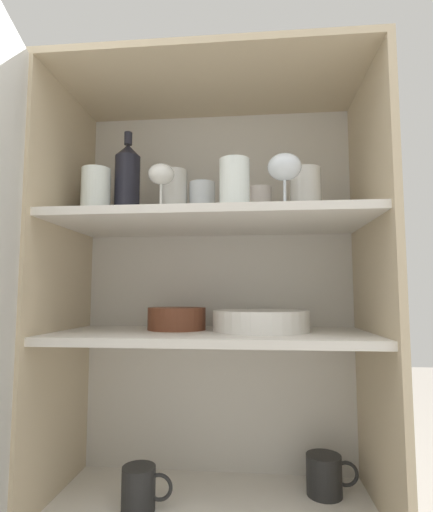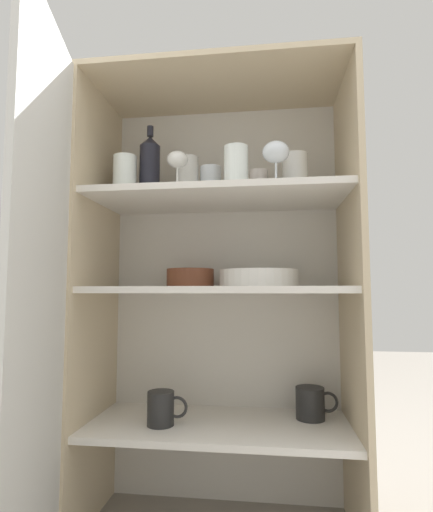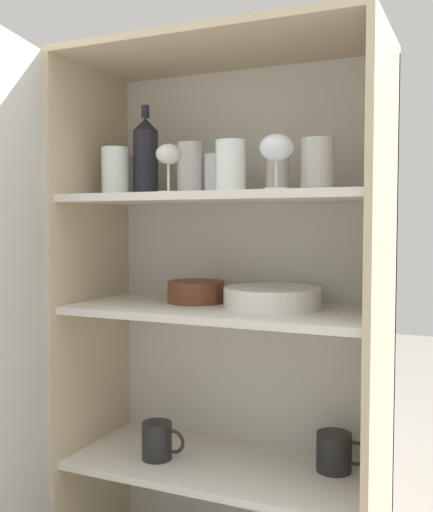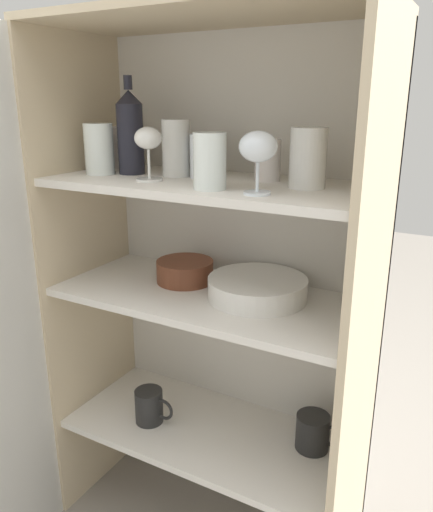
{
  "view_description": "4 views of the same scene",
  "coord_description": "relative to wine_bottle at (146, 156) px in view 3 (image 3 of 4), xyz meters",
  "views": [
    {
      "loc": [
        0.11,
        -0.85,
        0.82
      ],
      "look_at": [
        0.01,
        0.18,
        0.93
      ],
      "focal_mm": 28.0,
      "sensor_mm": 36.0,
      "label": 1
    },
    {
      "loc": [
        0.15,
        -1.08,
        0.71
      ],
      "look_at": [
        -0.01,
        0.18,
        0.83
      ],
      "focal_mm": 28.0,
      "sensor_mm": 36.0,
      "label": 2
    },
    {
      "loc": [
        0.62,
        -1.25,
        0.95
      ],
      "look_at": [
        -0.01,
        0.16,
        0.86
      ],
      "focal_mm": 42.0,
      "sensor_mm": 36.0,
      "label": 3
    },
    {
      "loc": [
        0.61,
        -0.87,
        1.21
      ],
      "look_at": [
        0.04,
        0.16,
        0.84
      ],
      "focal_mm": 35.0,
      "sensor_mm": 36.0,
      "label": 4
    }
  ],
  "objects": [
    {
      "name": "cupboard_back_panel",
      "position": [
        0.23,
        0.18,
        -0.44
      ],
      "size": [
        0.83,
        0.02,
        1.38
      ],
      "primitive_type": "cube",
      "color": "silver",
      "rests_on": "ground_plane"
    },
    {
      "name": "cupboard_side_left",
      "position": [
        -0.17,
        -0.01,
        -0.44
      ],
      "size": [
        0.02,
        0.39,
        1.38
      ],
      "primitive_type": "cube",
      "color": "#CCB793",
      "rests_on": "ground_plane"
    },
    {
      "name": "cupboard_side_right",
      "position": [
        0.64,
        -0.01,
        -0.44
      ],
      "size": [
        0.02,
        0.39,
        1.38
      ],
      "primitive_type": "cube",
      "color": "#CCB793",
      "rests_on": "ground_plane"
    },
    {
      "name": "cupboard_top_panel",
      "position": [
        0.23,
        -0.01,
        0.26
      ],
      "size": [
        0.83,
        0.39,
        0.02
      ],
      "primitive_type": "cube",
      "color": "#CCB793",
      "rests_on": "cupboard_side_left"
    },
    {
      "name": "shelf_board_lower",
      "position": [
        0.23,
        -0.01,
        -0.83
      ],
      "size": [
        0.79,
        0.35,
        0.02
      ],
      "primitive_type": "cube",
      "color": "silver"
    },
    {
      "name": "shelf_board_middle",
      "position": [
        0.23,
        -0.01,
        -0.41
      ],
      "size": [
        0.79,
        0.35,
        0.02
      ],
      "primitive_type": "cube",
      "color": "silver"
    },
    {
      "name": "shelf_board_upper",
      "position": [
        0.23,
        -0.01,
        -0.12
      ],
      "size": [
        0.79,
        0.35,
        0.02
      ],
      "primitive_type": "cube",
      "color": "silver"
    },
    {
      "name": "cupboard_door",
      "position": [
        -0.13,
        -0.4,
        -0.44
      ],
      "size": [
        0.11,
        0.41,
        1.38
      ],
      "color": "silver",
      "rests_on": "ground_plane"
    },
    {
      "name": "tumbler_glass_0",
      "position": [
        0.13,
        0.02,
        -0.04
      ],
      "size": [
        0.07,
        0.07,
        0.14
      ],
      "color": "white",
      "rests_on": "shelf_board_upper"
    },
    {
      "name": "tumbler_glass_1",
      "position": [
        0.3,
        -0.11,
        -0.05
      ],
      "size": [
        0.07,
        0.07,
        0.12
      ],
      "color": "white",
      "rests_on": "shelf_board_upper"
    },
    {
      "name": "tumbler_glass_2",
      "position": [
        0.2,
        0.03,
        -0.05
      ],
      "size": [
        0.07,
        0.07,
        0.11
      ],
      "color": "white",
      "rests_on": "shelf_board_upper"
    },
    {
      "name": "tumbler_glass_3",
      "position": [
        0.36,
        0.06,
        -0.06
      ],
      "size": [
        0.06,
        0.06,
        0.1
      ],
      "color": "silver",
      "rests_on": "shelf_board_upper"
    },
    {
      "name": "tumbler_glass_4",
      "position": [
        0.48,
        0.01,
        -0.04
      ],
      "size": [
        0.08,
        0.08,
        0.13
      ],
      "color": "white",
      "rests_on": "shelf_board_upper"
    },
    {
      "name": "tumbler_glass_5",
      "position": [
        -0.11,
        0.04,
        -0.05
      ],
      "size": [
        0.07,
        0.07,
        0.12
      ],
      "color": "silver",
      "rests_on": "shelf_board_upper"
    },
    {
      "name": "tumbler_glass_6",
      "position": [
        -0.07,
        -0.05,
        -0.04
      ],
      "size": [
        0.08,
        0.08,
        0.13
      ],
      "color": "white",
      "rests_on": "shelf_board_upper"
    },
    {
      "name": "wine_glass_0",
      "position": [
        0.42,
        -0.12,
        -0.02
      ],
      "size": [
        0.08,
        0.08,
        0.13
      ],
      "color": "white",
      "rests_on": "shelf_board_upper"
    },
    {
      "name": "wine_glass_1",
      "position": [
        0.11,
        -0.08,
        -0.02
      ],
      "size": [
        0.07,
        0.07,
        0.13
      ],
      "color": "white",
      "rests_on": "shelf_board_upper"
    },
    {
      "name": "wine_bottle",
      "position": [
        0.0,
        0.0,
        0.0
      ],
      "size": [
        0.07,
        0.07,
        0.25
      ],
      "color": "black",
      "rests_on": "shelf_board_upper"
    },
    {
      "name": "plate_stack_white",
      "position": [
        0.36,
        0.03,
        -0.38
      ],
      "size": [
        0.25,
        0.25,
        0.05
      ],
      "color": "white",
      "rests_on": "shelf_board_middle"
    },
    {
      "name": "mixing_bowl_large",
      "position": [
        0.13,
        0.04,
        -0.37
      ],
      "size": [
        0.16,
        0.16,
        0.06
      ],
      "color": "brown",
      "rests_on": "shelf_board_middle"
    },
    {
      "name": "coffee_mug_primary",
      "position": [
        0.07,
        -0.06,
        -0.77
      ],
      "size": [
        0.12,
        0.08,
        0.1
      ],
      "color": "black",
      "rests_on": "shelf_board_lower"
    },
    {
      "name": "coffee_mug_extra_1",
      "position": [
        0.52,
        0.06,
        -0.77
      ],
      "size": [
        0.13,
        0.09,
        0.1
      ],
      "color": "black",
      "rests_on": "shelf_board_lower"
    }
  ]
}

